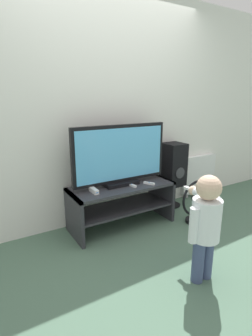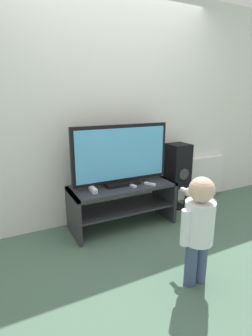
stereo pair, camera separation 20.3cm
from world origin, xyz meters
name	(u,v)px [view 1 (the left image)]	position (x,y,z in m)	size (l,w,h in m)	color
ground_plane	(133,234)	(0.00, 0.00, 0.00)	(16.00, 16.00, 0.00)	#4C6B56
wall_back	(107,110)	(0.00, 0.57, 1.30)	(10.00, 0.06, 2.60)	silver
tv_stand	(122,199)	(0.00, 0.24, 0.33)	(1.17, 0.49, 0.49)	#2D2D33
television	(120,156)	(0.00, 0.26, 0.82)	(1.12, 0.20, 0.67)	black
game_console	(94,190)	(-0.36, 0.19, 0.51)	(0.05, 0.16, 0.05)	white
remote_primary	(149,183)	(0.28, 0.11, 0.50)	(0.10, 0.13, 0.03)	white
remote_secondary	(132,185)	(0.08, 0.15, 0.50)	(0.05, 0.13, 0.03)	white
child	(205,220)	(0.09, -0.89, 0.52)	(0.34, 0.50, 0.89)	#3F4C72
speaker_tower	(173,166)	(0.87, 0.38, 0.56)	(0.26, 0.27, 0.86)	black
floor_fan	(196,204)	(0.78, -0.15, 0.24)	(0.43, 0.22, 0.53)	black
radiator	(198,174)	(1.47, 0.50, 0.33)	(0.61, 0.08, 0.61)	white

